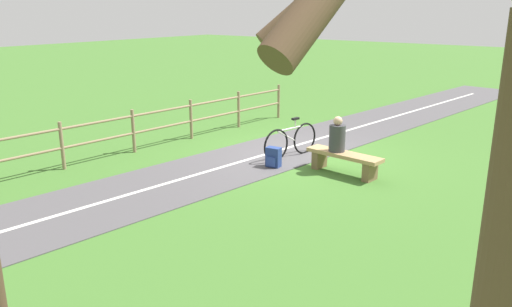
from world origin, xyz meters
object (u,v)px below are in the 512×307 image
object	(u,v)px
bench	(344,159)
person_seated	(337,137)
bicycle	(291,141)
backpack	(273,158)

from	to	relation	value
bench	person_seated	size ratio (longest dim) A/B	2.28
person_seated	bicycle	size ratio (longest dim) A/B	0.44
bench	bicycle	size ratio (longest dim) A/B	1.01
bench	bicycle	bearing A→B (deg)	-6.71
person_seated	bicycle	bearing A→B (deg)	-7.63
person_seated	bench	bearing A→B (deg)	180.00
backpack	bicycle	bearing A→B (deg)	-81.41
person_seated	backpack	world-z (taller)	person_seated
bench	person_seated	distance (m)	0.51
bench	backpack	distance (m)	1.55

